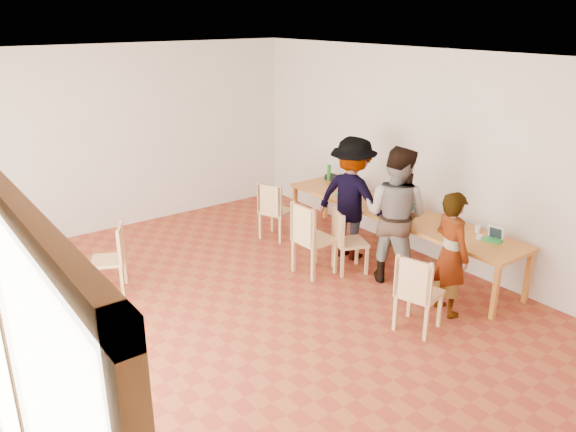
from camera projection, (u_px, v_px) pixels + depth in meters
The scene contains 23 objects.
ground at pixel (265, 317), 6.74m from camera, with size 8.00×8.00×0.00m, color #984524.
wall_back at pixel (126, 138), 9.24m from camera, with size 6.00×0.10×3.00m, color beige.
wall_right at pixel (438, 159), 7.91m from camera, with size 0.10×8.00×3.00m, color beige.
ceiling at pixel (261, 57), 5.71m from camera, with size 6.00×8.00×0.04m, color white.
communal_table at pixel (395, 214), 8.12m from camera, with size 0.80×4.00×0.75m.
side_table at pixel (22, 258), 6.74m from camera, with size 0.90×0.90×0.75m.
chair_near at pixel (416, 286), 6.25m from camera, with size 0.55×0.55×0.50m.
chair_mid at pixel (309, 232), 7.64m from camera, with size 0.50×0.50×0.55m.
chair_far at pixel (344, 235), 7.75m from camera, with size 0.54×0.54×0.48m.
chair_empty at pixel (273, 205), 8.87m from camera, with size 0.57×0.57×0.50m.
chair_spare at pixel (114, 252), 7.23m from camera, with size 0.56×0.56×0.48m.
person_near at pixel (451, 254), 6.63m from camera, with size 0.56×0.37×1.53m, color gray.
person_mid at pixel (395, 215), 7.40m from camera, with size 0.91×0.71×1.86m, color gray.
person_far at pixel (352, 199), 8.13m from camera, with size 1.17×0.67×1.81m, color gray.
laptop_near at pixel (494, 236), 7.05m from camera, with size 0.22×0.24×0.18m.
laptop_mid at pixel (408, 209), 8.02m from camera, with size 0.25×0.27×0.19m.
laptop_far at pixel (346, 191), 8.80m from camera, with size 0.22×0.25×0.21m.
yellow_mug at pixel (448, 229), 7.27m from camera, with size 0.14×0.14×0.11m, color orange.
green_bottle at pixel (329, 173), 9.50m from camera, with size 0.07×0.07×0.28m, color #1B7A1D.
clear_glass at pixel (478, 229), 7.30m from camera, with size 0.07×0.07×0.09m, color silver.
condiment_cup at pixel (480, 237), 7.08m from camera, with size 0.08×0.08×0.06m, color white.
pink_phone at pixel (389, 205), 8.34m from camera, with size 0.05×0.10×0.01m, color #CF3B69.
black_pouch at pixel (333, 178), 9.55m from camera, with size 0.16×0.26×0.09m, color black.
Camera 1 is at (-3.31, -4.91, 3.46)m, focal length 35.00 mm.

